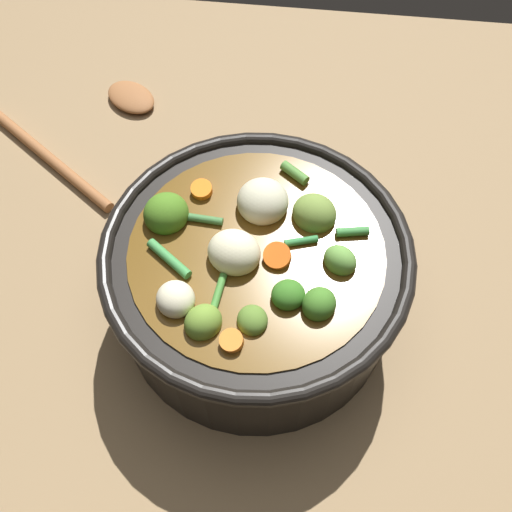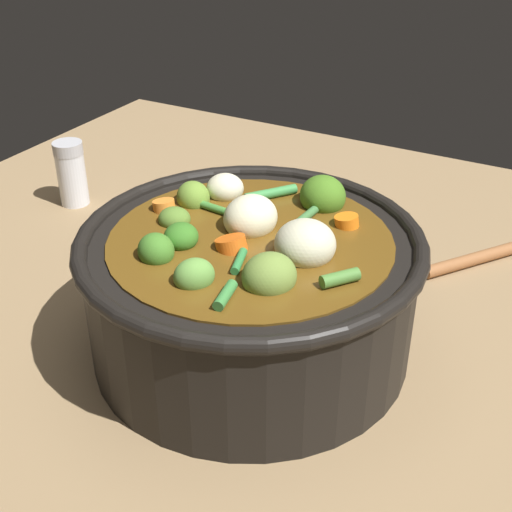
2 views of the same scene
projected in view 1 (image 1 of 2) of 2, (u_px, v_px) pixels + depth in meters
The scene contains 3 objects.
ground_plane at pixel (256, 306), 0.66m from camera, with size 1.10×1.10×0.00m, color #8C704C.
cooking_pot at pixel (256, 277), 0.60m from camera, with size 0.31×0.31×0.15m.
wooden_spoon at pixel (94, 123), 0.80m from camera, with size 0.25×0.24×0.02m.
Camera 1 is at (-0.30, -0.04, 0.59)m, focal length 40.73 mm.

